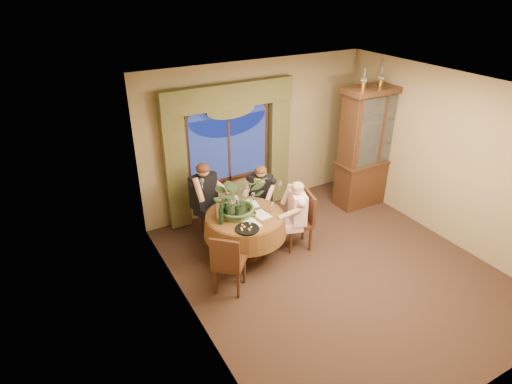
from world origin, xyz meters
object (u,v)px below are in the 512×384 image
centerpiece_plant (237,180)px  china_cabinet (372,147)px  chair_back_right (259,204)px  wine_bottle_1 (228,211)px  person_scarf (261,197)px  chair_back (215,209)px  wine_bottle_2 (219,209)px  olive_bowl (252,214)px  dining_table (245,235)px  wine_bottle_4 (221,214)px  oil_lamp_left (364,79)px  oil_lamp_right (398,74)px  chair_right (298,222)px  person_pink (297,216)px  oil_lamp_center (382,76)px  stoneware_vase (235,206)px  wine_bottle_0 (231,208)px  wine_bottle_5 (227,205)px  chair_front_left (229,261)px  person_back (204,200)px  wine_bottle_3 (237,209)px

centerpiece_plant → china_cabinet: bearing=6.7°
chair_back_right → wine_bottle_1: bearing=79.9°
person_scarf → chair_back: bearing=31.4°
wine_bottle_2 → olive_bowl: bearing=-20.1°
chair_back_right → china_cabinet: bearing=-139.5°
dining_table → olive_bowl: olive_bowl is taller
wine_bottle_1 → wine_bottle_4: size_ratio=1.00×
wine_bottle_1 → oil_lamp_left: bearing=9.7°
oil_lamp_right → centerpiece_plant: size_ratio=0.35×
chair_right → wine_bottle_4: bearing=97.4°
china_cabinet → person_pink: size_ratio=1.88×
oil_lamp_center → chair_right: size_ratio=0.35×
stoneware_vase → wine_bottle_0: (-0.08, -0.06, 0.01)m
oil_lamp_center → chair_right: 3.01m
chair_back → wine_bottle_5: size_ratio=2.91×
olive_bowl → chair_right: bearing=-10.5°
chair_front_left → wine_bottle_2: bearing=118.1°
china_cabinet → wine_bottle_0: size_ratio=7.05×
chair_right → chair_front_left: (-1.45, -0.43, 0.00)m
person_pink → wine_bottle_2: bearing=91.2°
chair_front_left → chair_right: bearing=58.8°
chair_front_left → person_back: size_ratio=0.70×
oil_lamp_center → chair_front_left: bearing=-162.9°
oil_lamp_right → person_back: oil_lamp_right is taller
olive_bowl → wine_bottle_3: size_ratio=0.45×
chair_back_right → chair_front_left: bearing=90.9°
china_cabinet → wine_bottle_2: bearing=-174.1°
chair_back → wine_bottle_1: 0.98m
dining_table → oil_lamp_center: size_ratio=3.89×
stoneware_vase → wine_bottle_5: (-0.11, 0.06, 0.01)m
oil_lamp_left → chair_right: size_ratio=0.35×
person_pink → wine_bottle_2: person_pink is taller
china_cabinet → oil_lamp_left: oil_lamp_left is taller
chair_front_left → wine_bottle_2: 0.88m
wine_bottle_4 → wine_bottle_5: size_ratio=1.00×
stoneware_vase → wine_bottle_0: wine_bottle_0 is taller
dining_table → chair_front_left: chair_front_left is taller
china_cabinet → wine_bottle_2: (-3.39, -0.35, -0.25)m
person_scarf → centerpiece_plant: 1.15m
person_pink → wine_bottle_0: bearing=91.9°
oil_lamp_right → person_scarf: 3.34m
oil_lamp_center → wine_bottle_2: oil_lamp_center is taller
chair_back → person_pink: 1.47m
person_scarf → wine_bottle_3: 1.09m
oil_lamp_right → person_pink: (-2.58, -0.71, -1.88)m
chair_right → centerpiece_plant: (-0.94, 0.31, 0.85)m
wine_bottle_1 → person_scarf: bearing=34.6°
person_back → chair_back: bearing=150.7°
china_cabinet → chair_back_right: bearing=176.3°
person_back → person_scarf: 1.01m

